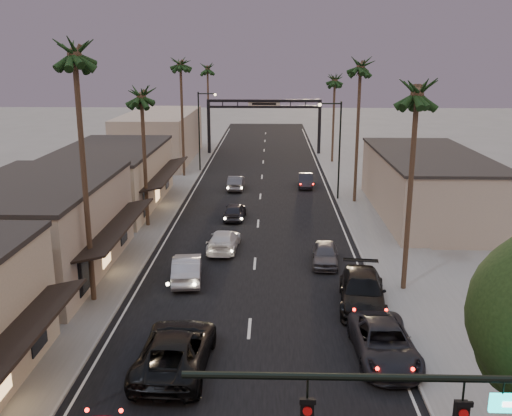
# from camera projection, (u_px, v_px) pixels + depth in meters

# --- Properties ---
(ground) EXTENTS (200.00, 200.00, 0.00)m
(ground) POSITION_uv_depth(u_px,v_px,m) (259.00, 213.00, 48.21)
(ground) COLOR slate
(ground) RESTS_ON ground
(road) EXTENTS (14.00, 120.00, 0.02)m
(road) POSITION_uv_depth(u_px,v_px,m) (260.00, 199.00, 53.04)
(road) COLOR black
(road) RESTS_ON ground
(sidewalk_left) EXTENTS (5.00, 92.00, 0.12)m
(sidewalk_left) POSITION_uv_depth(u_px,v_px,m) (171.00, 182.00, 60.03)
(sidewalk_left) COLOR slate
(sidewalk_left) RESTS_ON ground
(sidewalk_right) EXTENTS (5.00, 92.00, 0.12)m
(sidewalk_right) POSITION_uv_depth(u_px,v_px,m) (352.00, 183.00, 59.53)
(sidewalk_right) COLOR slate
(sidewalk_right) RESTS_ON ground
(storefront_mid) EXTENTS (8.00, 14.00, 5.50)m
(storefront_mid) POSITION_uv_depth(u_px,v_px,m) (38.00, 231.00, 34.33)
(storefront_mid) COLOR gray
(storefront_mid) RESTS_ON ground
(storefront_far) EXTENTS (8.00, 16.00, 5.00)m
(storefront_far) POSITION_uv_depth(u_px,v_px,m) (111.00, 179.00, 49.83)
(storefront_far) COLOR tan
(storefront_far) RESTS_ON ground
(storefront_dist) EXTENTS (8.00, 20.00, 6.00)m
(storefront_dist) POSITION_uv_depth(u_px,v_px,m) (161.00, 137.00, 71.90)
(storefront_dist) COLOR gray
(storefront_dist) RESTS_ON ground
(building_right) EXTENTS (8.00, 18.00, 5.00)m
(building_right) POSITION_uv_depth(u_px,v_px,m) (428.00, 186.00, 47.19)
(building_right) COLOR gray
(building_right) RESTS_ON ground
(arch) EXTENTS (15.20, 0.40, 7.27)m
(arch) POSITION_uv_depth(u_px,v_px,m) (264.00, 113.00, 75.73)
(arch) COLOR black
(arch) RESTS_ON ground
(streetlight_right) EXTENTS (2.13, 0.30, 9.00)m
(streetlight_right) POSITION_uv_depth(u_px,v_px,m) (337.00, 142.00, 51.47)
(streetlight_right) COLOR black
(streetlight_right) RESTS_ON ground
(streetlight_left) EXTENTS (2.13, 0.30, 9.00)m
(streetlight_left) POSITION_uv_depth(u_px,v_px,m) (201.00, 125.00, 64.38)
(streetlight_left) COLOR black
(streetlight_left) RESTS_ON ground
(palm_lb) EXTENTS (3.20, 3.20, 15.20)m
(palm_lb) POSITION_uv_depth(u_px,v_px,m) (74.00, 46.00, 27.58)
(palm_lb) COLOR #38281C
(palm_lb) RESTS_ON ground
(palm_lc) EXTENTS (3.20, 3.20, 12.20)m
(palm_lc) POSITION_uv_depth(u_px,v_px,m) (141.00, 90.00, 41.85)
(palm_lc) COLOR #38281C
(palm_lc) RESTS_ON ground
(palm_ld) EXTENTS (3.20, 3.20, 14.20)m
(palm_ld) POSITION_uv_depth(u_px,v_px,m) (180.00, 60.00, 59.69)
(palm_ld) COLOR #38281C
(palm_ld) RESTS_ON ground
(palm_ra) EXTENTS (3.20, 3.20, 13.20)m
(palm_ra) POSITION_uv_depth(u_px,v_px,m) (418.00, 86.00, 29.57)
(palm_ra) COLOR #38281C
(palm_ra) RESTS_ON ground
(palm_rb) EXTENTS (3.20, 3.20, 14.20)m
(palm_rb) POSITION_uv_depth(u_px,v_px,m) (361.00, 62.00, 48.62)
(palm_rb) COLOR #38281C
(palm_rb) RESTS_ON ground
(palm_rc) EXTENTS (3.20, 3.20, 12.20)m
(palm_rc) POSITION_uv_depth(u_px,v_px,m) (335.00, 76.00, 68.43)
(palm_rc) COLOR #38281C
(palm_rc) RESTS_ON ground
(palm_far) EXTENTS (3.20, 3.20, 13.20)m
(palm_far) POSITION_uv_depth(u_px,v_px,m) (207.00, 66.00, 82.13)
(palm_far) COLOR #38281C
(palm_far) RESTS_ON ground
(oncoming_pickup) EXTENTS (3.15, 6.38, 1.74)m
(oncoming_pickup) POSITION_uv_depth(u_px,v_px,m) (176.00, 350.00, 24.20)
(oncoming_pickup) COLOR black
(oncoming_pickup) RESTS_ON ground
(oncoming_silver) EXTENTS (2.11, 4.81, 1.54)m
(oncoming_silver) POSITION_uv_depth(u_px,v_px,m) (187.00, 268.00, 33.75)
(oncoming_silver) COLOR #98989D
(oncoming_silver) RESTS_ON ground
(oncoming_white) EXTENTS (2.23, 4.86, 1.38)m
(oncoming_white) POSITION_uv_depth(u_px,v_px,m) (224.00, 240.00, 39.04)
(oncoming_white) COLOR silver
(oncoming_white) RESTS_ON ground
(oncoming_dgrey) EXTENTS (1.88, 4.08, 1.35)m
(oncoming_dgrey) POSITION_uv_depth(u_px,v_px,m) (235.00, 211.00, 46.43)
(oncoming_dgrey) COLOR black
(oncoming_dgrey) RESTS_ON ground
(oncoming_grey_far) EXTENTS (1.57, 4.26, 1.39)m
(oncoming_grey_far) POSITION_uv_depth(u_px,v_px,m) (236.00, 183.00, 56.65)
(oncoming_grey_far) COLOR #434448
(oncoming_grey_far) RESTS_ON ground
(curbside_near) EXTENTS (2.70, 5.61, 1.54)m
(curbside_near) POSITION_uv_depth(u_px,v_px,m) (384.00, 343.00, 24.98)
(curbside_near) COLOR black
(curbside_near) RESTS_ON ground
(curbside_black) EXTENTS (3.00, 6.08, 1.70)m
(curbside_black) POSITION_uv_depth(u_px,v_px,m) (362.00, 291.00, 30.27)
(curbside_black) COLOR black
(curbside_black) RESTS_ON ground
(curbside_grey) EXTENTS (1.93, 4.12, 1.36)m
(curbside_grey) POSITION_uv_depth(u_px,v_px,m) (325.00, 254.00, 36.37)
(curbside_grey) COLOR #444348
(curbside_grey) RESTS_ON ground
(curbside_far) EXTENTS (1.62, 4.15, 1.35)m
(curbside_far) POSITION_uv_depth(u_px,v_px,m) (306.00, 181.00, 57.69)
(curbside_far) COLOR black
(curbside_far) RESTS_ON ground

